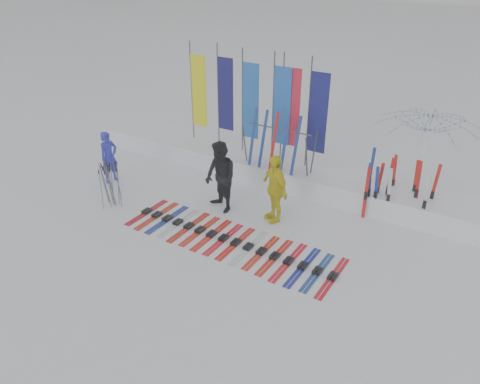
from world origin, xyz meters
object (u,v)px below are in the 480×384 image
Objects in this scene: person_yellow at (275,188)px; ski_row at (230,241)px; person_black at (220,177)px; person_blue at (109,157)px; tent_canopy at (423,156)px; ski_rack at (279,142)px.

ski_row is (-0.39, -1.50, -0.88)m from person_yellow.
person_yellow is (1.47, 0.29, -0.06)m from person_black.
person_yellow is at bearing -76.65° from person_blue.
tent_canopy is 5.86m from ski_row.
person_blue is 5.31m from person_yellow.
ski_rack is (0.61, 2.12, 0.41)m from person_black.
ski_row is at bearing -124.65° from tent_canopy.
person_yellow is at bearing -131.75° from tent_canopy.
person_blue is 0.78× the size of ski_rack.
ski_rack is at bearing 98.07° from ski_row.
person_yellow is 0.90× the size of ski_rack.
person_blue reaches higher than ski_row.
ski_row is at bearing -93.58° from person_blue.
ski_row is at bearing -23.43° from person_black.
person_yellow is 0.33× the size of ski_row.
tent_canopy is (4.33, 3.49, 0.33)m from person_black.
person_blue is 0.29× the size of ski_row.
tent_canopy reaches higher than ski_row.
ski_rack reaches higher than person_blue.
person_blue is at bearing -150.22° from person_black.
person_black is at bearing -106.01° from ski_rack.
tent_canopy reaches higher than person_black.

